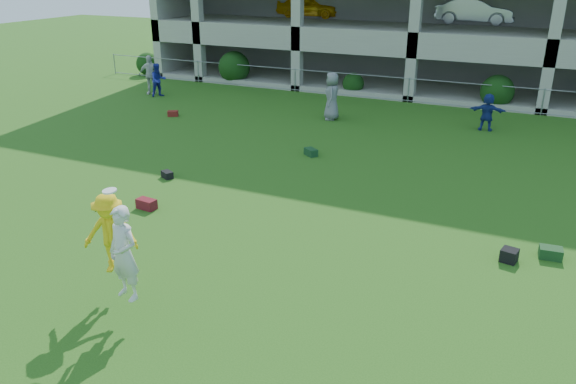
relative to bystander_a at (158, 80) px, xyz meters
The scene contains 14 objects.
ground 19.13m from the bystander_a, 51.92° to the right, with size 100.00×100.00×0.00m, color #235114.
bystander_a is the anchor object (origin of this frame).
bystander_b 0.82m from the bystander_a, 157.45° to the left, with size 1.16×0.48×1.97m, color silver.
bystander_c 9.54m from the bystander_a, ahead, with size 0.99×0.64×2.02m, color slate.
bystander_d 15.82m from the bystander_a, ahead, with size 1.40×0.45×1.51m, color navy.
bag_red_a 14.29m from the bystander_a, 54.87° to the right, with size 0.55×0.30×0.28m, color #5B140F.
bag_black_b 11.98m from the bystander_a, 52.33° to the right, with size 0.40×0.25×0.22m, color black.
bag_green_c 21.04m from the bystander_a, 28.63° to the right, with size 0.50×0.35×0.26m, color #14381D.
crate_d 20.57m from the bystander_a, 31.15° to the right, with size 0.35×0.35×0.30m, color black.
bag_red_f 4.28m from the bystander_a, 45.57° to the right, with size 0.45×0.28×0.24m, color #5E1013.
bag_green_g 11.97m from the bystander_a, 27.50° to the right, with size 0.50×0.30×0.25m, color #133615.
frisbee_contest 18.94m from the bystander_a, 55.69° to the right, with size 1.81×1.36×1.91m.
fence 12.44m from the bystander_a, 18.54° to the left, with size 36.06×0.06×1.20m.
shrub_row 17.04m from the bystander_a, 15.87° to the left, with size 34.38×2.52×3.50m.
Camera 1 is at (5.90, -7.94, 6.35)m, focal length 35.00 mm.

